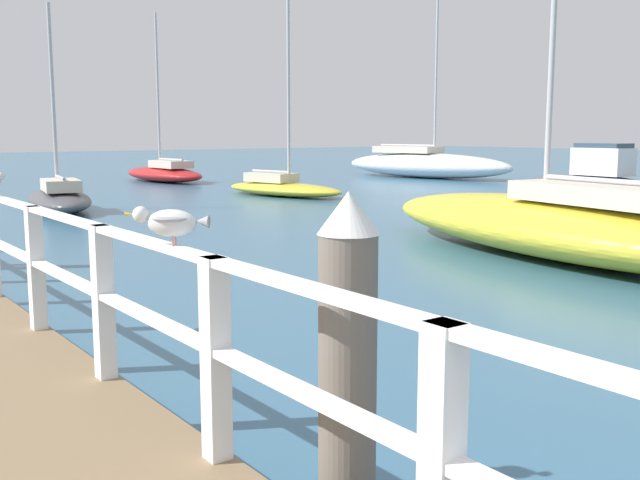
{
  "coord_description": "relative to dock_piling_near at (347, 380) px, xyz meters",
  "views": [
    {
      "loc": [
        -0.33,
        0.73,
        2.09
      ],
      "look_at": [
        3.65,
        6.11,
        1.11
      ],
      "focal_mm": 41.45,
      "sensor_mm": 36.0,
      "label": 1
    }
  ],
  "objects": [
    {
      "name": "dock_piling_near",
      "position": [
        0.0,
        0.0,
        0.0
      ],
      "size": [
        0.29,
        0.29,
        1.82
      ],
      "color": "#6B6056",
      "rests_on": "ground_plane"
    },
    {
      "name": "boat_6",
      "position": [
        11.32,
        17.58,
        -0.61
      ],
      "size": [
        2.61,
        5.05,
        6.35
      ],
      "rotation": [
        0.0,
        0.0,
        3.36
      ],
      "color": "gold",
      "rests_on": "ground_plane"
    },
    {
      "name": "boat_2",
      "position": [
        21.01,
        12.45,
        -0.36
      ],
      "size": [
        1.87,
        4.77,
        1.7
      ],
      "rotation": [
        0.0,
        0.0,
        3.1
      ],
      "color": "#4C4C51",
      "rests_on": "ground_plane"
    },
    {
      "name": "boat_4",
      "position": [
        11.14,
        26.3,
        -0.54
      ],
      "size": [
        2.16,
        5.66,
        6.95
      ],
      "rotation": [
        0.0,
        0.0,
        0.05
      ],
      "color": "red",
      "rests_on": "ground_plane"
    },
    {
      "name": "seagull_foreground",
      "position": [
        -0.39,
        1.08,
        0.69
      ],
      "size": [
        0.38,
        0.36,
        0.21
      ],
      "rotation": [
        0.0,
        0.0,
        0.81
      ],
      "color": "white",
      "rests_on": "pier_railing"
    },
    {
      "name": "boat_5",
      "position": [
        3.96,
        17.23,
        -0.56
      ],
      "size": [
        2.38,
        4.81,
        5.41
      ],
      "rotation": [
        0.0,
        0.0,
        -0.19
      ],
      "color": "#4C4C51",
      "rests_on": "ground_plane"
    },
    {
      "name": "boat_0",
      "position": [
        21.89,
        21.69,
        -0.3
      ],
      "size": [
        3.97,
        9.04,
        11.19
      ],
      "rotation": [
        0.0,
        0.0,
        3.32
      ],
      "color": "white",
      "rests_on": "ground_plane"
    },
    {
      "name": "boat_3",
      "position": [
        8.49,
        4.75,
        -0.37
      ],
      "size": [
        4.19,
        9.17,
        10.27
      ],
      "rotation": [
        0.0,
        0.0,
        -0.17
      ],
      "color": "gold",
      "rests_on": "ground_plane"
    }
  ]
}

